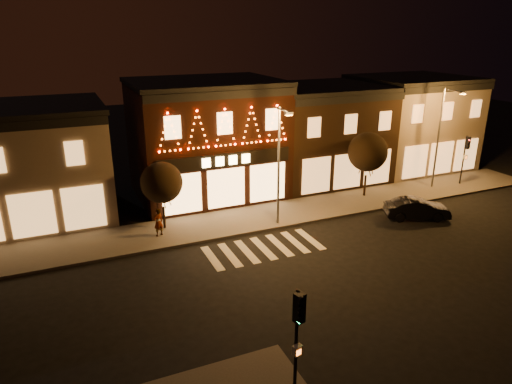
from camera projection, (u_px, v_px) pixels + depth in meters
ground at (297, 282)px, 22.39m from camera, size 120.00×120.00×0.00m
sidewalk_far at (266, 216)px, 30.03m from camera, size 44.00×4.00×0.15m
building_left at (4, 166)px, 28.37m from camera, size 12.20×8.28×7.30m
building_pulp at (206, 139)px, 33.07m from camera, size 10.20×8.34×8.30m
building_right_a at (320, 133)px, 36.78m from camera, size 9.20×8.28×7.50m
building_right_b at (410, 122)px, 40.11m from camera, size 9.20×8.28×7.80m
traffic_signal_near at (298, 328)px, 13.89m from camera, size 0.35×0.45×4.23m
traffic_signal_far at (466, 150)px, 35.13m from camera, size 0.33×0.44×3.81m
streetlamp_mid at (280, 158)px, 27.23m from camera, size 0.48×1.66×7.24m
streetlamp_right at (442, 131)px, 33.85m from camera, size 0.53×1.71×7.43m
tree_left at (162, 183)px, 27.21m from camera, size 2.47×2.47×4.14m
tree_right at (368, 152)px, 32.50m from camera, size 2.78×2.78×4.65m
dark_sedan at (417, 209)px, 29.69m from camera, size 4.29×2.92×1.34m
pedestrian at (158, 222)px, 26.82m from camera, size 0.72×0.60×1.68m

